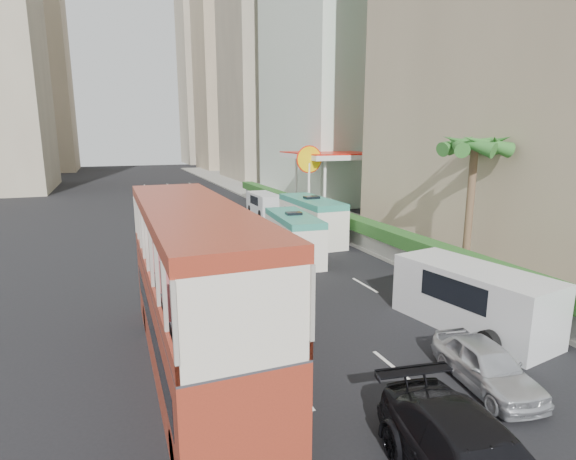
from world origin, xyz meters
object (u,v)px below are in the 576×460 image
double_decker_bus (194,291)px  panel_van_far (264,204)px  van_asset (260,242)px  shell_station (330,184)px  minibus_far (311,220)px  panel_van_near (473,298)px  car_silver_lane_a (259,287)px  minibus_near (294,237)px  car_silver_lane_b (484,386)px  palm_tree (469,212)px

double_decker_bus → panel_van_far: (10.59, 25.23, -1.59)m
van_asset → shell_station: size_ratio=0.56×
minibus_far → panel_van_near: minibus_far is taller
double_decker_bus → minibus_far: double_decker_bus is taller
minibus_far → van_asset: bearing=166.1°
car_silver_lane_a → minibus_far: (6.15, 7.72, 1.43)m
minibus_far → double_decker_bus: bearing=-125.6°
minibus_near → panel_van_near: (2.47, -11.15, -0.14)m
car_silver_lane_b → minibus_far: 18.32m
minibus_far → panel_van_near: bearing=-91.1°
car_silver_lane_a → car_silver_lane_b: size_ratio=1.13×
minibus_near → van_asset: bearing=102.6°
car_silver_lane_b → panel_van_far: panel_van_far is taller
minibus_far → panel_van_near: size_ratio=1.13×
panel_van_far → shell_station: size_ratio=0.59×
car_silver_lane_a → panel_van_near: 9.26m
minibus_near → minibus_far: minibus_far is taller
car_silver_lane_b → shell_station: (8.61, 26.79, 2.75)m
van_asset → shell_station: shell_station is taller
van_asset → panel_van_near: size_ratio=0.78×
van_asset → palm_tree: palm_tree is taller
palm_tree → shell_station: bearing=83.4°
panel_van_far → minibus_near: bearing=-102.6°
double_decker_bus → minibus_near: size_ratio=1.90×
van_asset → minibus_far: size_ratio=0.69×
double_decker_bus → shell_station: size_ratio=1.38×
car_silver_lane_a → panel_van_near: panel_van_near is taller
car_silver_lane_a → double_decker_bus: bearing=-110.4°
minibus_far → shell_station: 10.57m
car_silver_lane_a → minibus_far: 9.97m
van_asset → minibus_near: size_ratio=0.77×
shell_station → car_silver_lane_b: bearing=-107.8°
car_silver_lane_a → minibus_near: 5.43m
panel_van_near → palm_tree: palm_tree is taller
car_silver_lane_a → van_asset: bearing=83.4°
panel_van_far → palm_tree: 21.61m
shell_station → panel_van_far: bearing=157.6°
double_decker_bus → car_silver_lane_a: bearing=58.1°
car_silver_lane_a → panel_van_near: (5.84, -7.10, 1.15)m
double_decker_bus → van_asset: (6.87, 15.08, -2.53)m
palm_tree → car_silver_lane_b: bearing=-129.5°
minibus_near → panel_van_far: bearing=83.2°
minibus_near → panel_van_near: bearing=-72.2°
car_silver_lane_a → minibus_far: size_ratio=0.66×
panel_van_near → panel_van_far: (0.68, 25.80, -0.20)m
car_silver_lane_b → panel_van_near: panel_van_near is taller
double_decker_bus → palm_tree: 14.39m
panel_van_far → panel_van_near: bearing=-92.0°
van_asset → minibus_near: (0.58, -4.50, 1.28)m
car_silver_lane_b → shell_station: bearing=81.1°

